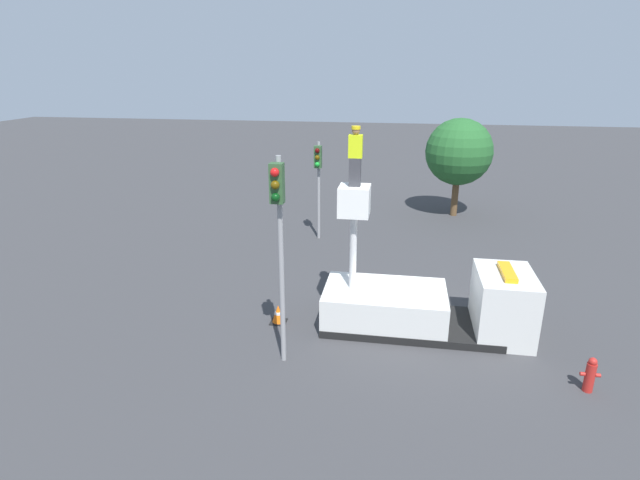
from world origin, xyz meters
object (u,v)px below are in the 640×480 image
(traffic_light_across, at_px, (318,172))
(worker, at_px, (355,156))
(traffic_light_pole, at_px, (279,224))
(traffic_cone_rear, at_px, (278,314))
(tree_left_bg, at_px, (459,152))
(bucket_truck, at_px, (427,305))
(fire_hydrant, at_px, (590,375))

(traffic_light_across, bearing_deg, worker, -72.91)
(traffic_light_pole, relative_size, traffic_cone_rear, 9.45)
(tree_left_bg, bearing_deg, bucket_truck, -98.52)
(worker, bearing_deg, bucket_truck, 0.00)
(traffic_light_across, distance_m, traffic_cone_rear, 8.88)
(traffic_cone_rear, bearing_deg, traffic_light_pole, -73.13)
(worker, relative_size, traffic_light_pole, 0.30)
(bucket_truck, bearing_deg, tree_left_bg, 81.48)
(traffic_light_across, height_order, fire_hydrant, traffic_light_across)
(traffic_light_pole, relative_size, tree_left_bg, 1.09)
(traffic_light_across, xyz_separation_m, traffic_cone_rear, (0.10, -8.36, -2.99))
(fire_hydrant, bearing_deg, bucket_truck, 146.45)
(traffic_light_pole, xyz_separation_m, tree_left_bg, (5.98, 15.78, -0.58))
(traffic_light_pole, bearing_deg, bucket_truck, 33.48)
(worker, bearing_deg, traffic_light_pole, -122.02)
(bucket_truck, xyz_separation_m, traffic_light_across, (-4.80, 7.94, 2.47))
(bucket_truck, height_order, traffic_cone_rear, bucket_truck)
(traffic_light_across, bearing_deg, fire_hydrant, -50.29)
(traffic_light_across, height_order, tree_left_bg, tree_left_bg)
(bucket_truck, distance_m, fire_hydrant, 4.81)
(traffic_light_pole, bearing_deg, fire_hydrant, 0.04)
(worker, height_order, traffic_cone_rear, worker)
(traffic_cone_rear, bearing_deg, traffic_light_across, 90.70)
(bucket_truck, distance_m, traffic_cone_rear, 4.74)
(traffic_light_across, distance_m, fire_hydrant, 14.04)
(traffic_light_pole, relative_size, traffic_light_across, 1.26)
(traffic_light_across, bearing_deg, bucket_truck, -58.85)
(bucket_truck, relative_size, tree_left_bg, 1.20)
(fire_hydrant, relative_size, traffic_cone_rear, 1.58)
(fire_hydrant, height_order, tree_left_bg, tree_left_bg)
(worker, height_order, fire_hydrant, worker)
(traffic_light_pole, xyz_separation_m, traffic_light_across, (-0.78, 10.59, -0.81))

